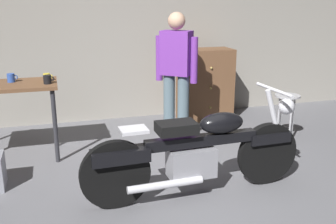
% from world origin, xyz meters
% --- Properties ---
extents(ground_plane, '(12.00, 12.00, 0.00)m').
position_xyz_m(ground_plane, '(0.00, 0.00, 0.00)').
color(ground_plane, slate).
extents(back_wall, '(8.00, 0.12, 3.10)m').
position_xyz_m(back_wall, '(0.00, 2.80, 1.55)').
color(back_wall, gray).
rests_on(back_wall, ground_plane).
extents(motorcycle, '(2.19, 0.60, 1.00)m').
position_xyz_m(motorcycle, '(0.13, 0.03, 0.45)').
color(motorcycle, black).
rests_on(motorcycle, ground_plane).
extents(person_standing, '(0.46, 0.41, 1.67)m').
position_xyz_m(person_standing, '(0.40, 1.57, 0.93)').
color(person_standing, slate).
rests_on(person_standing, ground_plane).
extents(shop_stool, '(0.32, 0.32, 0.64)m').
position_xyz_m(shop_stool, '(1.73, 1.04, 0.50)').
color(shop_stool, '#B2B2B7').
rests_on(shop_stool, ground_plane).
extents(wooden_dresser, '(0.80, 0.47, 1.10)m').
position_xyz_m(wooden_dresser, '(1.10, 2.30, 0.55)').
color(wooden_dresser, brown).
rests_on(wooden_dresser, ground_plane).
extents(mug_blue_enamel, '(0.12, 0.08, 0.10)m').
position_xyz_m(mug_blue_enamel, '(-1.59, 1.57, 0.95)').
color(mug_blue_enamel, '#2D51AD').
rests_on(mug_blue_enamel, workbench).
extents(mug_yellow_tall, '(0.11, 0.08, 0.09)m').
position_xyz_m(mug_yellow_tall, '(-1.19, 1.54, 0.94)').
color(mug_yellow_tall, yellow).
rests_on(mug_yellow_tall, workbench).
extents(mug_black_matte, '(0.12, 0.09, 0.10)m').
position_xyz_m(mug_black_matte, '(-1.19, 1.36, 0.95)').
color(mug_black_matte, black).
rests_on(mug_black_matte, workbench).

